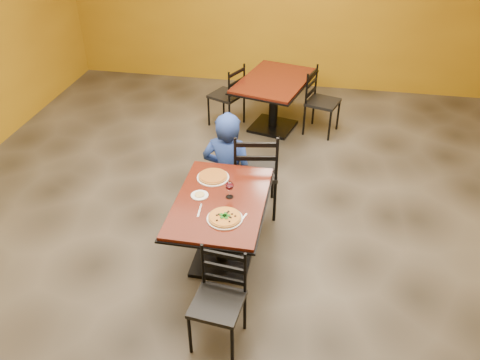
% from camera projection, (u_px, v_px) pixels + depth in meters
% --- Properties ---
extents(floor, '(7.00, 8.00, 0.01)m').
position_uv_depth(floor, '(232.00, 229.00, 5.18)').
color(floor, black).
rests_on(floor, ground).
extents(table_main, '(0.83, 1.23, 0.75)m').
position_uv_depth(table_main, '(221.00, 217.00, 4.46)').
color(table_main, '#55170D').
rests_on(table_main, floor).
extents(table_second, '(1.16, 1.47, 0.75)m').
position_uv_depth(table_second, '(274.00, 92.00, 6.77)').
color(table_second, '#55170D').
rests_on(table_second, floor).
extents(chair_main_near, '(0.42, 0.42, 0.85)m').
position_uv_depth(chair_main_near, '(217.00, 304.00, 3.77)').
color(chair_main_near, black).
rests_on(chair_main_near, floor).
extents(chair_main_far, '(0.54, 0.54, 1.03)m').
position_uv_depth(chair_main_far, '(255.00, 170.00, 5.19)').
color(chair_main_far, black).
rests_on(chair_main_far, floor).
extents(chair_second_left, '(0.54, 0.54, 0.90)m').
position_uv_depth(chair_second_left, '(226.00, 95.00, 6.94)').
color(chair_second_left, black).
rests_on(chair_second_left, floor).
extents(chair_second_right, '(0.51, 0.51, 0.91)m').
position_uv_depth(chair_second_right, '(323.00, 103.00, 6.73)').
color(chair_second_right, black).
rests_on(chair_second_right, floor).
extents(diner, '(0.60, 0.41, 1.13)m').
position_uv_depth(diner, '(228.00, 160.00, 5.27)').
color(diner, navy).
rests_on(diner, floor).
extents(plate_main, '(0.31, 0.31, 0.01)m').
position_uv_depth(plate_main, '(225.00, 219.00, 4.12)').
color(plate_main, white).
rests_on(plate_main, table_main).
extents(pizza_main, '(0.28, 0.28, 0.02)m').
position_uv_depth(pizza_main, '(225.00, 217.00, 4.12)').
color(pizza_main, '#99300B').
rests_on(pizza_main, plate_main).
extents(plate_far, '(0.31, 0.31, 0.01)m').
position_uv_depth(plate_far, '(213.00, 177.00, 4.65)').
color(plate_far, white).
rests_on(plate_far, table_main).
extents(pizza_far, '(0.28, 0.28, 0.02)m').
position_uv_depth(pizza_far, '(213.00, 176.00, 4.64)').
color(pizza_far, '#B57A22').
rests_on(pizza_far, plate_far).
extents(side_plate, '(0.16, 0.16, 0.01)m').
position_uv_depth(side_plate, '(200.00, 195.00, 4.40)').
color(side_plate, white).
rests_on(side_plate, table_main).
extents(dip, '(0.09, 0.09, 0.01)m').
position_uv_depth(dip, '(200.00, 195.00, 4.40)').
color(dip, tan).
rests_on(dip, side_plate).
extents(wine_glass, '(0.08, 0.08, 0.18)m').
position_uv_depth(wine_glass, '(229.00, 189.00, 4.34)').
color(wine_glass, white).
rests_on(wine_glass, table_main).
extents(fork, '(0.03, 0.19, 0.00)m').
position_uv_depth(fork, '(200.00, 210.00, 4.23)').
color(fork, silver).
rests_on(fork, table_main).
extents(knife, '(0.07, 0.21, 0.00)m').
position_uv_depth(knife, '(241.00, 220.00, 4.11)').
color(knife, silver).
rests_on(knife, table_main).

